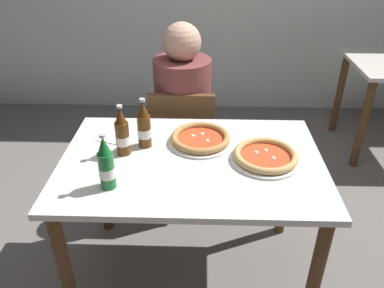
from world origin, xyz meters
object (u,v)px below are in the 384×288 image
at_px(pizza_marinara_far, 265,156).
at_px(napkin_with_cutlery, 120,135).
at_px(dining_table_main, 192,179).
at_px(beer_bottle_center, 144,127).
at_px(pizza_margherita_near, 200,139).
at_px(beer_bottle_right, 122,134).
at_px(diner_seated, 183,123).
at_px(chair_behind_table, 183,141).
at_px(beer_bottle_left, 106,165).

bearing_deg(pizza_marinara_far, napkin_with_cutlery, 163.95).
distance_m(dining_table_main, beer_bottle_center, 0.33).
distance_m(dining_table_main, pizza_margherita_near, 0.21).
xyz_separation_m(dining_table_main, pizza_marinara_far, (0.33, 0.00, 0.13)).
xyz_separation_m(pizza_marinara_far, beer_bottle_right, (-0.65, 0.04, 0.08)).
bearing_deg(dining_table_main, diner_seated, 96.54).
relative_size(dining_table_main, chair_behind_table, 1.41).
bearing_deg(beer_bottle_center, pizza_marinara_far, -10.88).
xyz_separation_m(diner_seated, beer_bottle_right, (-0.24, -0.62, 0.27)).
xyz_separation_m(dining_table_main, beer_bottle_right, (-0.32, 0.04, 0.22)).
xyz_separation_m(dining_table_main, napkin_with_cutlery, (-0.37, 0.21, 0.12)).
height_order(dining_table_main, beer_bottle_left, beer_bottle_left).
relative_size(chair_behind_table, beer_bottle_right, 3.44).
height_order(pizza_marinara_far, beer_bottle_left, beer_bottle_left).
height_order(pizza_margherita_near, beer_bottle_left, beer_bottle_left).
xyz_separation_m(dining_table_main, beer_bottle_center, (-0.23, 0.11, 0.22)).
xyz_separation_m(dining_table_main, diner_seated, (-0.08, 0.66, -0.05)).
xyz_separation_m(diner_seated, beer_bottle_left, (-0.26, -0.88, 0.27)).
height_order(diner_seated, beer_bottle_right, diner_seated).
height_order(dining_table_main, pizza_marinara_far, pizza_marinara_far).
xyz_separation_m(pizza_marinara_far, napkin_with_cutlery, (-0.70, 0.20, -0.02)).
distance_m(beer_bottle_left, beer_bottle_center, 0.34).
height_order(beer_bottle_center, napkin_with_cutlery, beer_bottle_center).
xyz_separation_m(beer_bottle_center, beer_bottle_right, (-0.09, -0.07, 0.00)).
bearing_deg(diner_seated, dining_table_main, -83.46).
bearing_deg(beer_bottle_center, beer_bottle_left, -107.81).
xyz_separation_m(diner_seated, pizza_marinara_far, (0.41, -0.66, 0.19)).
height_order(diner_seated, beer_bottle_left, diner_seated).
bearing_deg(beer_bottle_right, beer_bottle_center, 38.43).
xyz_separation_m(pizza_marinara_far, beer_bottle_left, (-0.67, -0.22, 0.08)).
bearing_deg(beer_bottle_right, beer_bottle_left, -93.45).
xyz_separation_m(diner_seated, napkin_with_cutlery, (-0.29, -0.45, 0.17)).
bearing_deg(dining_table_main, beer_bottle_right, 172.71).
bearing_deg(chair_behind_table, beer_bottle_left, 72.73).
bearing_deg(beer_bottle_left, napkin_with_cutlery, 94.77).
bearing_deg(dining_table_main, pizza_marinara_far, 0.66).
height_order(pizza_marinara_far, beer_bottle_right, beer_bottle_right).
height_order(chair_behind_table, pizza_margherita_near, chair_behind_table).
relative_size(diner_seated, beer_bottle_right, 4.89).
bearing_deg(beer_bottle_left, beer_bottle_center, 72.19).
height_order(chair_behind_table, beer_bottle_left, beer_bottle_left).
distance_m(pizza_margherita_near, beer_bottle_right, 0.38).
bearing_deg(chair_behind_table, napkin_with_cutlery, 54.06).
distance_m(dining_table_main, napkin_with_cutlery, 0.44).
xyz_separation_m(dining_table_main, beer_bottle_left, (-0.33, -0.22, 0.22)).
bearing_deg(chair_behind_table, beer_bottle_right, 67.00).
xyz_separation_m(chair_behind_table, beer_bottle_left, (-0.26, -0.83, 0.37)).
relative_size(dining_table_main, beer_bottle_right, 4.86).
distance_m(chair_behind_table, pizza_marinara_far, 0.79).
distance_m(dining_table_main, chair_behind_table, 0.63).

